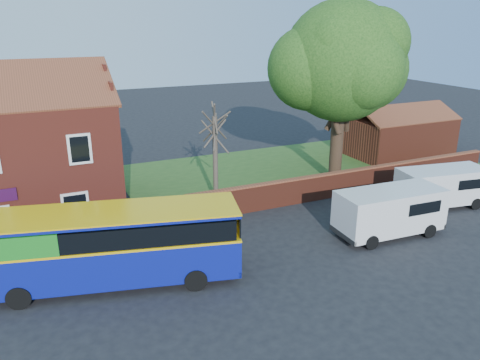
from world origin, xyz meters
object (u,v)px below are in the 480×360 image
bus (101,244)px  van_far (442,186)px  large_tree (341,65)px  van_near (390,210)px

bus → van_far: bearing=15.2°
bus → large_tree: large_tree is taller
bus → large_tree: 19.12m
van_near → large_tree: (2.65, 8.50, 6.37)m
bus → large_tree: size_ratio=0.92×
bus → van_near: (14.01, -1.20, -0.47)m
van_far → large_tree: 9.73m
van_near → van_far: van_near is taller
van_near → large_tree: size_ratio=0.48×
bus → large_tree: bearing=37.1°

